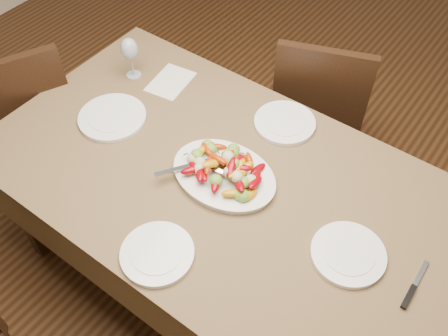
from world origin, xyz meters
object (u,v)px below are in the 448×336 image
dining_table (224,234)px  plate_right (348,254)px  serving_platter (224,176)px  plate_far (285,123)px  chair_far (319,105)px  plate_near (157,254)px  chair_left (27,117)px  wine_glass (131,57)px  plate_left (112,118)px

dining_table → plate_right: bearing=-1.8°
dining_table → serving_platter: size_ratio=4.66×
serving_platter → plate_far: bearing=85.4°
chair_far → plate_near: size_ratio=3.90×
plate_near → dining_table: bearing=92.6°
dining_table → chair_left: (-1.15, -0.09, 0.10)m
serving_platter → wine_glass: (-0.67, 0.23, 0.09)m
chair_far → serving_platter: chair_far is taller
plate_near → plate_left: bearing=147.3°
plate_right → wine_glass: bearing=168.2°
chair_far → plate_left: chair_far is taller
dining_table → chair_far: (-0.04, 0.85, 0.10)m
wine_glass → plate_far: bearing=11.3°
serving_platter → chair_left: bearing=-175.6°
chair_left → dining_table: bearing=118.6°
chair_left → serving_platter: bearing=118.7°
dining_table → plate_right: (0.52, -0.02, 0.39)m
chair_far → plate_left: (-0.52, -0.87, 0.29)m
dining_table → chair_far: chair_far is taller
chair_left → plate_far: size_ratio=3.82×
dining_table → chair_far: 0.85m
plate_far → plate_near: (-0.01, -0.76, 0.00)m
dining_table → plate_right: size_ratio=7.47×
plate_near → serving_platter: bearing=92.9°
plate_left → plate_near: 0.68m
chair_left → plate_far: bearing=135.7°
plate_right → plate_near: 0.62m
plate_left → wine_glass: bearing=115.5°
chair_far → wine_glass: 0.97m
serving_platter → plate_left: 0.55m
chair_left → plate_near: chair_left is taller
dining_table → plate_near: (0.02, -0.39, 0.39)m
serving_platter → wine_glass: wine_glass is taller
plate_far → plate_right: bearing=-38.5°
dining_table → wine_glass: (-0.68, 0.23, 0.48)m
chair_left → plate_near: 1.24m
chair_left → chair_far: bearing=154.4°
chair_left → plate_far: chair_left is taller
plate_near → plate_far: bearing=89.3°
plate_right → plate_far: size_ratio=0.99×
dining_table → plate_left: size_ratio=6.65×
dining_table → chair_far: bearing=92.5°
dining_table → plate_right: 0.65m
chair_far → chair_left: size_ratio=1.00×
serving_platter → wine_glass: 0.72m
plate_far → plate_near: size_ratio=1.02×
chair_left → plate_left: 0.66m
serving_platter → plate_near: bearing=-87.1°
dining_table → plate_far: plate_far is taller
chair_far → wine_glass: wine_glass is taller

